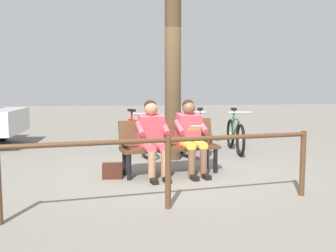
% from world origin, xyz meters
% --- Properties ---
extents(ground_plane, '(40.00, 40.00, 0.00)m').
position_xyz_m(ground_plane, '(0.00, 0.00, 0.00)').
color(ground_plane, slate).
extents(bench, '(1.66, 0.78, 0.87)m').
position_xyz_m(bench, '(0.02, -0.00, 0.51)').
color(bench, '#51331E').
rests_on(bench, ground).
extents(person_reading, '(0.54, 0.81, 1.20)m').
position_xyz_m(person_reading, '(-0.32, 0.10, 0.66)').
color(person_reading, '#D84C59').
rests_on(person_reading, ground).
extents(person_companion, '(0.54, 0.81, 1.20)m').
position_xyz_m(person_companion, '(0.31, 0.22, 0.66)').
color(person_companion, '#D84C59').
rests_on(person_companion, ground).
extents(handbag, '(0.31, 0.16, 0.24)m').
position_xyz_m(handbag, '(0.94, 0.26, 0.12)').
color(handbag, '#3F1E14').
rests_on(handbag, ground).
extents(tree_trunk, '(0.31, 0.31, 3.04)m').
position_xyz_m(tree_trunk, '(-0.21, -1.15, 1.52)').
color(tree_trunk, '#4C3823').
rests_on(tree_trunk, ground).
extents(litter_bin, '(0.39, 0.39, 0.77)m').
position_xyz_m(litter_bin, '(-0.77, -1.21, 0.39)').
color(litter_bin, slate).
rests_on(litter_bin, ground).
extents(bicycle_black, '(0.48, 1.68, 0.94)m').
position_xyz_m(bicycle_black, '(-1.65, -1.76, 0.36)').
color(bicycle_black, black).
rests_on(bicycle_black, ground).
extents(bicycle_silver, '(0.74, 1.57, 0.94)m').
position_xyz_m(bicycle_silver, '(-0.88, -1.92, 0.36)').
color(bicycle_silver, black).
rests_on(bicycle_silver, ground).
extents(bicycle_red, '(0.68, 1.60, 0.94)m').
position_xyz_m(bicycle_red, '(-0.31, -1.78, 0.36)').
color(bicycle_red, black).
rests_on(bicycle_red, ground).
extents(bicycle_orange, '(0.73, 1.58, 0.94)m').
position_xyz_m(bicycle_orange, '(0.49, -1.67, 0.36)').
color(bicycle_orange, black).
rests_on(bicycle_orange, ground).
extents(railing_fence, '(3.67, 0.64, 0.85)m').
position_xyz_m(railing_fence, '(0.27, 1.77, 0.61)').
color(railing_fence, '#51331E').
rests_on(railing_fence, ground).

